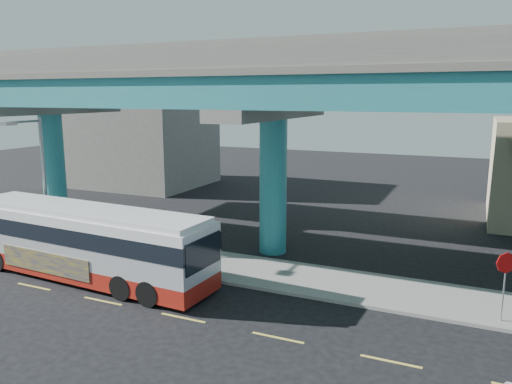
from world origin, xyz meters
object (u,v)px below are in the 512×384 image
at_px(street_lamp, 35,165).
at_px(transit_bus, 85,240).
at_px(stop_sign, 506,271).
at_px(parked_car, 66,230).

bearing_deg(street_lamp, transit_bus, -20.70).
height_order(transit_bus, stop_sign, transit_bus).
height_order(street_lamp, stop_sign, street_lamp).
bearing_deg(street_lamp, parked_car, 100.75).
bearing_deg(parked_car, transit_bus, -141.91).
bearing_deg(street_lamp, stop_sign, 1.82).
bearing_deg(transit_bus, parked_car, 145.86).
relative_size(parked_car, street_lamp, 0.51).
bearing_deg(stop_sign, transit_bus, -179.79).
bearing_deg(stop_sign, parked_car, 168.46).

